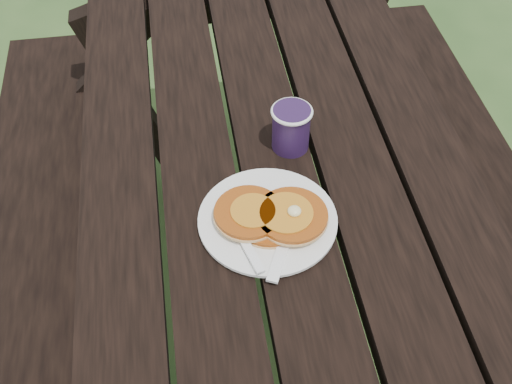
{
  "coord_description": "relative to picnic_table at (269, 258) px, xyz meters",
  "views": [
    {
      "loc": [
        -0.17,
        -0.91,
        1.63
      ],
      "look_at": [
        -0.06,
        -0.17,
        0.8
      ],
      "focal_mm": 45.0,
      "sensor_mm": 36.0,
      "label": 1
    }
  ],
  "objects": [
    {
      "name": "coffee_cup",
      "position": [
        0.03,
        -0.01,
        0.44
      ],
      "size": [
        0.08,
        0.08,
        0.09
      ],
      "rotation": [
        0.0,
        0.0,
        -0.08
      ],
      "color": "#28153A",
      "rests_on": "picnic_table"
    },
    {
      "name": "pancake_stack",
      "position": [
        -0.04,
        -0.21,
        0.41
      ],
      "size": [
        0.2,
        0.14,
        0.04
      ],
      "rotation": [
        0.0,
        0.0,
        0.04
      ],
      "color": "#A64C12",
      "rests_on": "plate"
    },
    {
      "name": "picnic_table",
      "position": [
        0.0,
        0.0,
        0.0
      ],
      "size": [
        1.36,
        1.8,
        0.75
      ],
      "color": "black",
      "rests_on": "ground"
    },
    {
      "name": "plate",
      "position": [
        -0.04,
        -0.2,
        0.39
      ],
      "size": [
        0.3,
        0.3,
        0.01
      ],
      "primitive_type": "cylinder",
      "rotation": [
        0.0,
        0.0,
        -0.3
      ],
      "color": "white",
      "rests_on": "picnic_table"
    },
    {
      "name": "ground",
      "position": [
        0.0,
        0.0,
        -0.37
      ],
      "size": [
        60.0,
        60.0,
        0.0
      ],
      "primitive_type": "plane",
      "color": "#25411C",
      "rests_on": "ground"
    },
    {
      "name": "knife",
      "position": [
        -0.02,
        -0.25,
        0.39
      ],
      "size": [
        0.09,
        0.17,
        0.0
      ],
      "primitive_type": "cube",
      "rotation": [
        0.0,
        0.0,
        -0.43
      ],
      "color": "white",
      "rests_on": "plate"
    },
    {
      "name": "fork",
      "position": [
        -0.09,
        -0.26,
        0.4
      ],
      "size": [
        0.07,
        0.16,
        0.01
      ],
      "primitive_type": null,
      "rotation": [
        0.0,
        0.0,
        0.27
      ],
      "color": "white",
      "rests_on": "plate"
    }
  ]
}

